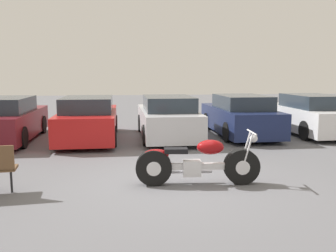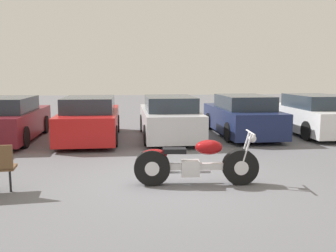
{
  "view_description": "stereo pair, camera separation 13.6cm",
  "coord_description": "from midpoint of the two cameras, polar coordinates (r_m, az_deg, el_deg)",
  "views": [
    {
      "loc": [
        -0.99,
        -7.05,
        2.11
      ],
      "look_at": [
        0.13,
        1.84,
        0.85
      ],
      "focal_mm": 40.0,
      "sensor_mm": 36.0,
      "label": 1
    },
    {
      "loc": [
        -0.86,
        -7.07,
        2.11
      ],
      "look_at": [
        0.13,
        1.84,
        0.85
      ],
      "focal_mm": 40.0,
      "sensor_mm": 36.0,
      "label": 2
    }
  ],
  "objects": [
    {
      "name": "parked_car_red",
      "position": [
        12.2,
        -11.46,
        0.96
      ],
      "size": [
        1.79,
        4.42,
        1.38
      ],
      "color": "red",
      "rests_on": "ground_plane"
    },
    {
      "name": "parked_car_white",
      "position": [
        14.12,
        21.34,
        1.51
      ],
      "size": [
        1.79,
        4.42,
        1.38
      ],
      "color": "white",
      "rests_on": "ground_plane"
    },
    {
      "name": "parked_car_silver",
      "position": [
        12.32,
        0.47,
        1.18
      ],
      "size": [
        1.79,
        4.42,
        1.38
      ],
      "color": "#BCBCC1",
      "rests_on": "ground_plane"
    },
    {
      "name": "ground_plane",
      "position": [
        7.43,
        1.08,
        -8.51
      ],
      "size": [
        60.0,
        60.0,
        0.0
      ],
      "primitive_type": "plane",
      "color": "slate"
    },
    {
      "name": "parked_car_maroon",
      "position": [
        12.81,
        -22.85,
        0.82
      ],
      "size": [
        1.79,
        4.42,
        1.38
      ],
      "color": "maroon",
      "rests_on": "ground_plane"
    },
    {
      "name": "motorcycle",
      "position": [
        7.17,
        4.71,
        -5.63
      ],
      "size": [
        2.38,
        0.65,
        1.02
      ],
      "color": "black",
      "rests_on": "ground_plane"
    },
    {
      "name": "parked_car_navy",
      "position": [
        13.13,
        11.45,
        1.45
      ],
      "size": [
        1.79,
        4.42,
        1.38
      ],
      "color": "#19234C",
      "rests_on": "ground_plane"
    }
  ]
}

